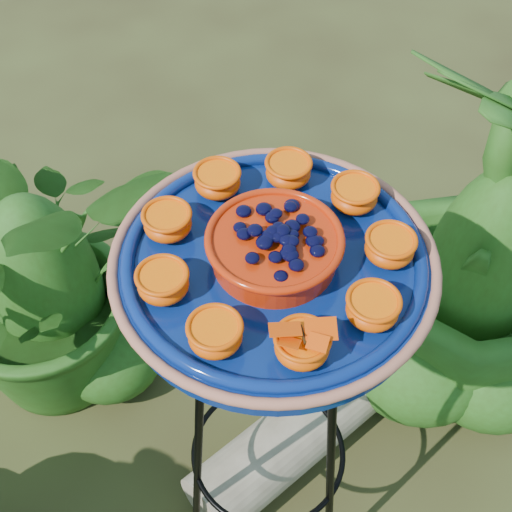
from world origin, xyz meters
name	(u,v)px	position (x,y,z in m)	size (l,w,h in m)	color
tripod_stand	(270,396)	(0.14, 0.07, 0.57)	(0.39, 0.39, 0.94)	black
feeder_dish	(274,260)	(0.14, 0.07, 0.98)	(0.54, 0.54, 0.11)	navy
driftwood_log	(285,443)	(0.19, 0.20, 0.09)	(0.18, 0.18, 0.53)	tan
shrub_back_left	(41,270)	(-0.43, 0.52, 0.41)	(0.73, 0.64, 0.81)	#254B14
shrub_back_right	(491,244)	(0.68, 0.51, 0.51)	(0.57, 0.57, 1.02)	#254B14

